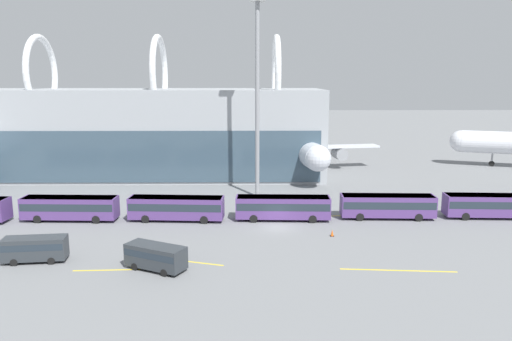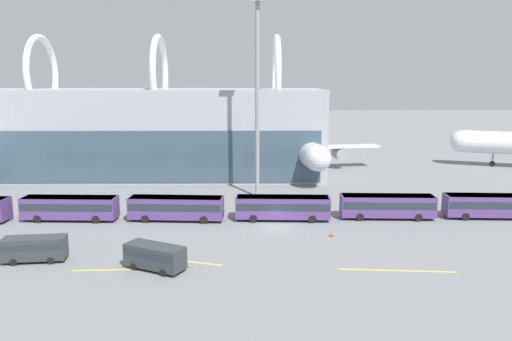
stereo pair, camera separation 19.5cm
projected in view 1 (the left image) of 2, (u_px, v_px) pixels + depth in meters
ground_plane at (277, 227)px, 60.34m from camera, size 440.00×440.00×0.00m
airliner_at_gate_near at (4, 146)px, 89.98m from camera, size 40.26×43.28×14.59m
airliner_at_gate_far at (292, 144)px, 96.81m from camera, size 35.52×37.97×14.00m
shuttle_bus_1 at (70, 207)px, 62.92m from camera, size 11.97×3.19×3.04m
shuttle_bus_2 at (176, 207)px, 62.90m from camera, size 12.03×3.49×3.04m
shuttle_bus_3 at (283, 206)px, 63.13m from camera, size 11.97×3.19×3.04m
shuttle_bus_4 at (387, 205)px, 63.86m from camera, size 11.98×3.23×3.04m
shuttle_bus_5 at (492, 204)px, 64.04m from camera, size 12.01×3.39×3.04m
service_van_foreground at (35, 247)px, 48.87m from camera, size 6.15×2.76×2.46m
service_van_crossing at (156, 255)px, 46.81m from camera, size 6.20×4.61×2.39m
floodlight_mast at (257, 82)px, 72.73m from camera, size 2.26×2.26×29.04m
lane_stripe_0 at (398, 270)px, 46.83m from camera, size 10.83×1.15×0.01m
lane_stripe_2 at (334, 216)px, 65.28m from camera, size 11.05×1.19×0.01m
lane_stripe_3 at (107, 270)px, 46.91m from camera, size 6.32×0.50×0.01m
lane_stripe_4 at (191, 262)px, 49.01m from camera, size 6.52×2.28×0.01m
traffic_cone_0 at (332, 233)px, 56.89m from camera, size 0.46×0.46×0.77m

